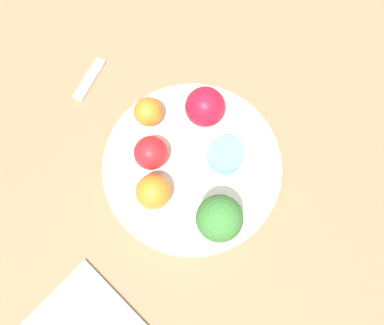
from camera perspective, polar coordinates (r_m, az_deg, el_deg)
The scene contains 10 objects.
ground_plane at distance 0.57m, azimuth 0.00°, elevation -1.78°, with size 6.00×6.00×0.00m, color gray.
table_surface at distance 0.56m, azimuth 0.00°, elevation -1.52°, with size 1.20×1.20×0.02m.
bowl at distance 0.53m, azimuth 0.00°, elevation -0.80°, with size 0.25×0.25×0.03m.
broccoli at distance 0.45m, azimuth 4.20°, elevation -8.51°, with size 0.06×0.06×0.08m.
apple_red at distance 0.50m, azimuth -6.29°, elevation 1.47°, with size 0.05×0.05×0.05m.
apple_green at distance 0.52m, azimuth 1.99°, elevation 8.47°, with size 0.06×0.06×0.06m.
orange_front at distance 0.49m, azimuth -5.93°, elevation -4.42°, with size 0.05×0.05×0.05m.
orange_back at distance 0.52m, azimuth -6.67°, elevation 7.67°, with size 0.04×0.04×0.04m.
small_cup at distance 0.51m, azimuth 5.11°, elevation 1.14°, with size 0.05×0.05×0.02m.
spoon at distance 0.62m, azimuth -15.35°, elevation 12.12°, with size 0.08×0.05×0.01m.
Camera 1 is at (-0.09, -0.11, 0.55)m, focal length 35.00 mm.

